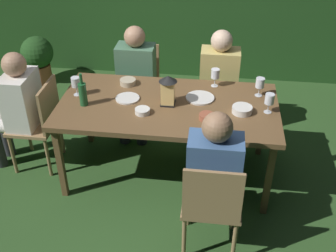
% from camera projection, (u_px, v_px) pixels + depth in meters
% --- Properties ---
extents(ground_plane, '(16.00, 16.00, 0.00)m').
position_uv_depth(ground_plane, '(168.00, 172.00, 3.98)').
color(ground_plane, '#2D5123').
extents(dining_table, '(1.87, 0.97, 0.75)m').
position_uv_depth(dining_table, '(168.00, 109.00, 3.59)').
color(dining_table, brown).
rests_on(dining_table, ground).
extents(chair_side_left_b, '(0.42, 0.40, 0.87)m').
position_uv_depth(chair_side_left_b, '(212.00, 203.00, 2.94)').
color(chair_side_left_b, '#9E7A51').
rests_on(chair_side_left_b, ground).
extents(person_in_blue, '(0.38, 0.47, 1.15)m').
position_uv_depth(person_in_blue, '(214.00, 169.00, 3.02)').
color(person_in_blue, '#426699').
rests_on(person_in_blue, ground).
extents(chair_head_near, '(0.40, 0.42, 0.87)m').
position_uv_depth(chair_head_near, '(40.00, 121.00, 3.83)').
color(chair_head_near, '#9E7A51').
rests_on(chair_head_near, ground).
extents(person_in_cream, '(0.48, 0.38, 1.15)m').
position_uv_depth(person_in_cream, '(16.00, 105.00, 3.77)').
color(person_in_cream, white).
rests_on(person_in_cream, ground).
extents(chair_side_right_b, '(0.42, 0.40, 0.87)m').
position_uv_depth(chair_side_right_b, '(218.00, 86.00, 4.39)').
color(chair_side_right_b, '#9E7A51').
rests_on(chair_side_right_b, ground).
extents(person_in_mustard, '(0.38, 0.47, 1.15)m').
position_uv_depth(person_in_mustard, '(219.00, 82.00, 4.14)').
color(person_in_mustard, tan).
rests_on(person_in_mustard, ground).
extents(chair_side_right_a, '(0.42, 0.40, 0.87)m').
position_uv_depth(chair_side_right_a, '(139.00, 82.00, 4.48)').
color(chair_side_right_a, '#9E7A51').
rests_on(chair_side_right_a, ground).
extents(person_in_green, '(0.38, 0.47, 1.15)m').
position_uv_depth(person_in_green, '(135.00, 77.00, 4.23)').
color(person_in_green, '#4C7A5B').
rests_on(person_in_green, ground).
extents(lantern_centerpiece, '(0.15, 0.15, 0.27)m').
position_uv_depth(lantern_centerpiece, '(169.00, 89.00, 3.48)').
color(lantern_centerpiece, black).
rests_on(lantern_centerpiece, dining_table).
extents(green_bottle_on_table, '(0.07, 0.07, 0.29)m').
position_uv_depth(green_bottle_on_table, '(83.00, 93.00, 3.49)').
color(green_bottle_on_table, '#1E5B2D').
rests_on(green_bottle_on_table, dining_table).
extents(wine_glass_a, '(0.08, 0.08, 0.17)m').
position_uv_depth(wine_glass_a, '(76.00, 83.00, 3.63)').
color(wine_glass_a, silver).
rests_on(wine_glass_a, dining_table).
extents(wine_glass_b, '(0.08, 0.08, 0.17)m').
position_uv_depth(wine_glass_b, '(215.00, 74.00, 3.76)').
color(wine_glass_b, silver).
rests_on(wine_glass_b, dining_table).
extents(wine_glass_c, '(0.08, 0.08, 0.17)m').
position_uv_depth(wine_glass_c, '(260.00, 84.00, 3.62)').
color(wine_glass_c, silver).
rests_on(wine_glass_c, dining_table).
extents(wine_glass_d, '(0.08, 0.08, 0.17)m').
position_uv_depth(wine_glass_d, '(269.00, 100.00, 3.39)').
color(wine_glass_d, silver).
rests_on(wine_glass_d, dining_table).
extents(plate_a, '(0.21, 0.21, 0.01)m').
position_uv_depth(plate_a, '(128.00, 98.00, 3.62)').
color(plate_a, silver).
rests_on(plate_a, dining_table).
extents(plate_b, '(0.25, 0.25, 0.01)m').
position_uv_depth(plate_b, '(200.00, 98.00, 3.63)').
color(plate_b, silver).
rests_on(plate_b, dining_table).
extents(bowl_olives, '(0.12, 0.12, 0.05)m').
position_uv_depth(bowl_olives, '(207.00, 117.00, 3.35)').
color(bowl_olives, '#9E5138').
rests_on(bowl_olives, dining_table).
extents(bowl_bread, '(0.12, 0.12, 0.04)m').
position_uv_depth(bowl_bread, '(142.00, 111.00, 3.42)').
color(bowl_bread, silver).
rests_on(bowl_bread, dining_table).
extents(bowl_salad, '(0.17, 0.17, 0.06)m').
position_uv_depth(bowl_salad, '(242.00, 109.00, 3.43)').
color(bowl_salad, silver).
rests_on(bowl_salad, dining_table).
extents(bowl_dip, '(0.15, 0.15, 0.05)m').
position_uv_depth(bowl_dip, '(128.00, 82.00, 3.84)').
color(bowl_dip, '#BCAD8E').
rests_on(bowl_dip, dining_table).
extents(hedge_backdrop, '(5.80, 0.85, 1.29)m').
position_uv_depth(hedge_backdrop, '(191.00, 18.00, 5.67)').
color(hedge_backdrop, '#234C1E').
rests_on(hedge_backdrop, ground).
extents(potted_plant_by_hedge, '(0.41, 0.41, 0.62)m').
position_uv_depth(potted_plant_by_hedge, '(38.00, 57.00, 5.33)').
color(potted_plant_by_hedge, '#9E5133').
rests_on(potted_plant_by_hedge, ground).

